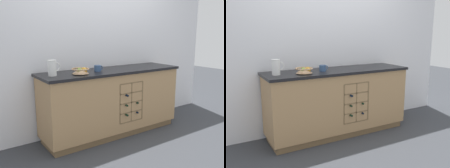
# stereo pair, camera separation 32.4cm
# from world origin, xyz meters

# --- Properties ---
(ground_plane) EXTENTS (14.00, 14.00, 0.00)m
(ground_plane) POSITION_xyz_m (0.00, 0.00, 0.00)
(ground_plane) COLOR #383A3F
(back_wall) EXTENTS (4.40, 0.06, 2.55)m
(back_wall) POSITION_xyz_m (0.00, 0.35, 1.27)
(back_wall) COLOR white
(back_wall) RESTS_ON ground_plane
(kitchen_island) EXTENTS (2.04, 0.62, 0.92)m
(kitchen_island) POSITION_xyz_m (0.00, -0.00, 0.47)
(kitchen_island) COLOR brown
(kitchen_island) RESTS_ON ground_plane
(fruit_bowl) EXTENTS (0.22, 0.22, 0.08)m
(fruit_bowl) POSITION_xyz_m (-0.53, -0.09, 0.97)
(fruit_bowl) COLOR tan
(fruit_bowl) RESTS_ON kitchen_island
(white_pitcher) EXTENTS (0.16, 0.10, 0.19)m
(white_pitcher) POSITION_xyz_m (-0.86, -0.01, 1.02)
(white_pitcher) COLOR white
(white_pitcher) RESTS_ON kitchen_island
(ceramic_mug) EXTENTS (0.12, 0.09, 0.08)m
(ceramic_mug) POSITION_xyz_m (-0.24, -0.02, 0.96)
(ceramic_mug) COLOR #385684
(ceramic_mug) RESTS_ON kitchen_island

